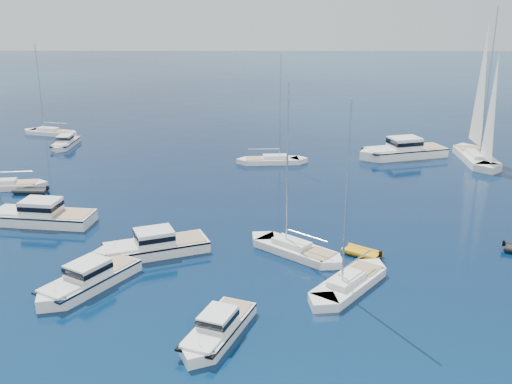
# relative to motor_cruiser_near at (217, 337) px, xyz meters

# --- Properties ---
(ground) EXTENTS (400.00, 400.00, 0.00)m
(ground) POSITION_rel_motor_cruiser_near_xyz_m (4.81, -3.59, 0.00)
(ground) COLOR navy
(ground) RESTS_ON ground
(motor_cruiser_near) EXTENTS (5.03, 8.07, 2.03)m
(motor_cruiser_near) POSITION_rel_motor_cruiser_near_xyz_m (0.00, 0.00, 0.00)
(motor_cruiser_near) COLOR white
(motor_cruiser_near) RESTS_ON ground
(motor_cruiser_left) EXTENTS (7.12, 9.22, 2.39)m
(motor_cruiser_left) POSITION_rel_motor_cruiser_near_xyz_m (-9.56, 6.27, 0.00)
(motor_cruiser_left) COLOR white
(motor_cruiser_left) RESTS_ON ground
(motor_cruiser_centre) EXTENTS (10.11, 6.40, 2.55)m
(motor_cruiser_centre) POSITION_rel_motor_cruiser_near_xyz_m (-5.96, 12.02, 0.00)
(motor_cruiser_centre) COLOR white
(motor_cruiser_centre) RESTS_ON ground
(motor_cruiser_far_l) EXTENTS (11.04, 4.65, 2.81)m
(motor_cruiser_far_l) POSITION_rel_motor_cruiser_near_xyz_m (-17.29, 18.72, 0.00)
(motor_cruiser_far_l) COLOR white
(motor_cruiser_far_l) RESTS_ON ground
(motor_cruiser_distant) EXTENTS (12.91, 7.17, 3.24)m
(motor_cruiser_distant) POSITION_rel_motor_cruiser_near_xyz_m (20.62, 41.99, 0.00)
(motor_cruiser_distant) COLOR white
(motor_cruiser_distant) RESTS_ON ground
(motor_cruiser_horizon) EXTENTS (2.41, 7.53, 1.97)m
(motor_cruiser_horizon) POSITION_rel_motor_cruiser_near_xyz_m (-24.02, 47.16, 0.00)
(motor_cruiser_horizon) COLOR white
(motor_cruiser_horizon) RESTS_ON ground
(sailboat_fore) EXTENTS (7.76, 9.01, 13.94)m
(sailboat_fore) POSITION_rel_motor_cruiser_near_xyz_m (8.79, 6.31, 0.00)
(sailboat_fore) COLOR white
(sailboat_fore) RESTS_ON ground
(sailboat_mid_r) EXTENTS (8.82, 8.10, 14.00)m
(sailboat_mid_r) POSITION_rel_motor_cruiser_near_xyz_m (5.38, 12.18, 0.00)
(sailboat_mid_r) COLOR white
(sailboat_mid_r) RESTS_ON ground
(sailboat_mid_l) EXTENTS (9.27, 3.62, 13.27)m
(sailboat_mid_l) POSITION_rel_motor_cruiser_near_xyz_m (-24.51, 28.66, 0.00)
(sailboat_mid_l) COLOR silver
(sailboat_mid_l) RESTS_ON ground
(sailboat_centre) EXTENTS (9.35, 3.05, 13.52)m
(sailboat_centre) POSITION_rel_motor_cruiser_near_xyz_m (4.03, 38.96, 0.00)
(sailboat_centre) COLOR white
(sailboat_centre) RESTS_ON ground
(sailboat_sails_r) EXTENTS (3.96, 13.14, 19.11)m
(sailboat_sails_r) POSITION_rel_motor_cruiser_near_xyz_m (29.34, 40.06, 0.00)
(sailboat_sails_r) COLOR silver
(sailboat_sails_r) RESTS_ON ground
(sailboat_far_l) EXTENTS (9.54, 4.74, 13.57)m
(sailboat_far_l) POSITION_rel_motor_cruiser_near_xyz_m (-28.57, 54.50, 0.00)
(sailboat_far_l) COLOR white
(sailboat_far_l) RESTS_ON ground
(tender_yellow) EXTENTS (3.56, 3.28, 0.95)m
(tender_yellow) POSITION_rel_motor_cruiser_near_xyz_m (10.63, 11.87, 0.00)
(tender_yellow) COLOR orange
(tender_yellow) RESTS_ON ground
(tender_grey_far) EXTENTS (3.60, 2.02, 0.95)m
(tender_grey_far) POSITION_rel_motor_cruiser_near_xyz_m (-21.35, 27.28, 0.00)
(tender_grey_far) COLOR black
(tender_grey_far) RESTS_ON ground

